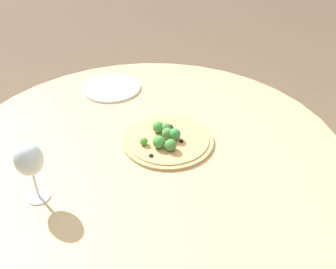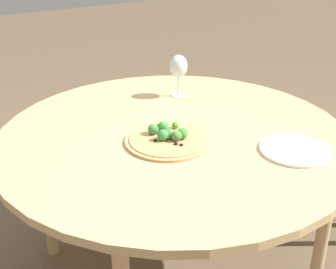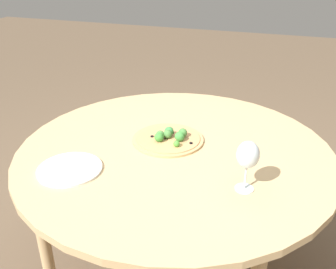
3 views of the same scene
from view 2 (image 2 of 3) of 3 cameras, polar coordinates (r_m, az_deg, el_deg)
dining_table at (r=1.80m, az=0.76°, el=-1.41°), size 1.35×1.35×0.70m
pizza at (r=1.71m, az=-0.00°, el=-0.44°), size 0.32×0.32×0.06m
wine_glass at (r=2.08m, az=1.29°, el=8.23°), size 0.08×0.08×0.19m
plate_near at (r=1.70m, az=15.24°, el=-1.82°), size 0.25×0.25×0.01m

